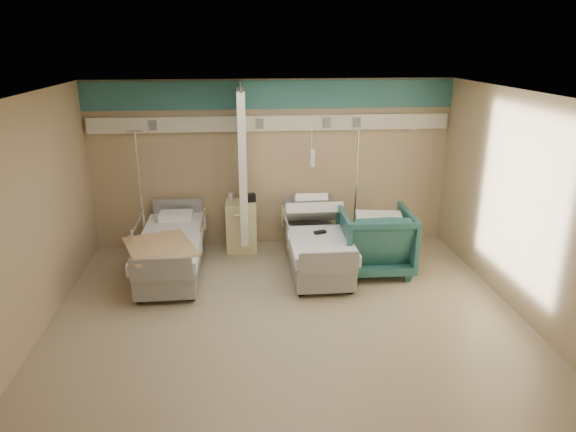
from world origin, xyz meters
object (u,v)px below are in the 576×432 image
Objects in this scene: iv_stand_left at (144,229)px; bedside_cabinet at (241,226)px; visitor_armchair at (375,240)px; bed_left at (172,255)px; bed_right at (317,250)px; iv_stand_right at (354,225)px.

bedside_cabinet is at bearing -0.91° from iv_stand_left.
visitor_armchair is 3.78m from iv_stand_left.
bed_left is at bearing -0.75° from visitor_armchair.
bedside_cabinet is at bearing 40.60° from bed_left.
bed_right is 1.05× the size of iv_stand_left.
bedside_cabinet is 0.42× the size of iv_stand_right.
bed_right is 0.90m from visitor_armchair.
visitor_armchair is (3.08, -0.13, 0.18)m from bed_left.
bed_right is 2.91m from iv_stand_left.
visitor_armchair is at bearing -2.40° from bed_left.
bed_left is 3.08m from visitor_armchair.
iv_stand_left is (-0.56, 0.93, 0.11)m from bed_left.
visitor_armchair is 0.90m from iv_stand_right.
iv_stand_left reaches higher than bed_right.
bedside_cabinet is at bearing 141.95° from bed_right.
visitor_armchair is (0.88, -0.13, 0.18)m from bed_right.
iv_stand_left reaches higher than bed_left.
bed_right is at bearing -134.67° from iv_stand_right.
bed_right is 1.46m from bedside_cabinet.
bedside_cabinet is 1.61m from iv_stand_left.
bed_left is 1.09m from iv_stand_left.
visitor_armchair reaches higher than bedside_cabinet.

